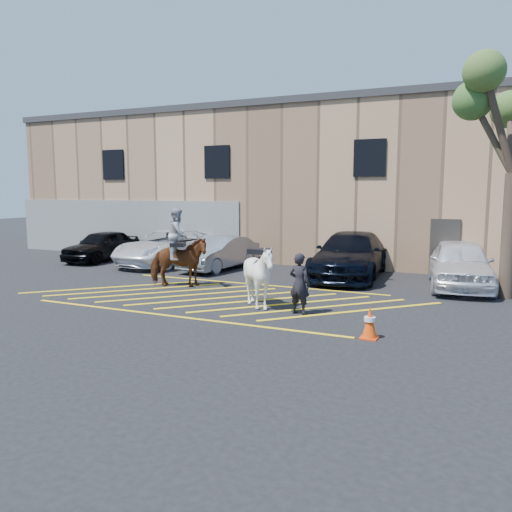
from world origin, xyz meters
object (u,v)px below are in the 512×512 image
at_px(car_silver_sedan, 220,253).
at_px(car_white_suv, 460,264).
at_px(car_white_pickup, 169,247).
at_px(car_blue_suv, 350,255).
at_px(traffic_cone, 370,322).
at_px(handler, 300,284).
at_px(car_black_suv, 102,246).
at_px(saddled_white, 259,276).
at_px(mounted_bay, 178,255).

relative_size(car_silver_sedan, car_white_suv, 0.86).
bearing_deg(car_white_pickup, car_white_suv, 3.37).
distance_m(car_blue_suv, car_white_suv, 3.96).
bearing_deg(traffic_cone, handler, 145.92).
relative_size(car_black_suv, saddled_white, 2.32).
relative_size(car_white_pickup, mounted_bay, 2.08).
relative_size(car_white_pickup, handler, 3.39).
distance_m(handler, saddled_white, 1.26).
bearing_deg(car_black_suv, car_white_pickup, 2.38).
height_order(car_blue_suv, mounted_bay, mounted_bay).
distance_m(handler, mounted_bay, 5.43).
xyz_separation_m(car_black_suv, traffic_cone, (14.09, -7.48, -0.35)).
height_order(car_white_suv, mounted_bay, mounted_bay).
bearing_deg(car_white_suv, traffic_cone, -108.79).
height_order(handler, mounted_bay, mounted_bay).
bearing_deg(car_white_suv, car_white_pickup, 171.22).
bearing_deg(mounted_bay, car_white_pickup, 127.33).
xyz_separation_m(saddled_white, traffic_cone, (3.41, -1.64, -0.55)).
bearing_deg(car_black_suv, car_silver_sedan, -2.40).
height_order(car_white_pickup, saddled_white, saddled_white).
height_order(car_silver_sedan, traffic_cone, car_silver_sedan).
relative_size(car_blue_suv, saddled_white, 3.21).
bearing_deg(car_white_pickup, handler, -30.98).
bearing_deg(car_silver_sedan, saddled_white, -46.19).
xyz_separation_m(car_white_pickup, car_silver_sedan, (2.76, -0.34, -0.09)).
distance_m(mounted_bay, saddled_white, 4.21).
bearing_deg(mounted_bay, car_blue_suv, 41.68).
bearing_deg(mounted_bay, car_silver_sedan, 97.42).
relative_size(car_white_suv, handler, 2.93).
bearing_deg(car_black_suv, mounted_bay, -32.02).
distance_m(car_white_pickup, car_blue_suv, 8.19).
bearing_deg(car_silver_sedan, mounted_bay, -75.82).
height_order(car_silver_sedan, mounted_bay, mounted_bay).
bearing_deg(car_silver_sedan, car_white_pickup, 179.65).
height_order(car_black_suv, traffic_cone, car_black_suv).
height_order(car_blue_suv, handler, car_blue_suv).
xyz_separation_m(handler, traffic_cone, (2.16, -1.46, -0.46)).
bearing_deg(mounted_bay, traffic_cone, -25.36).
bearing_deg(saddled_white, traffic_cone, -25.70).
bearing_deg(car_white_pickup, car_black_suv, -170.24).
distance_m(car_silver_sedan, mounted_bay, 4.01).
relative_size(car_white_pickup, car_silver_sedan, 1.35).
bearing_deg(car_white_suv, saddled_white, -138.35).
xyz_separation_m(mounted_bay, traffic_cone, (7.22, -3.42, -0.72)).
height_order(car_white_suv, traffic_cone, car_white_suv).
height_order(car_white_pickup, mounted_bay, mounted_bay).
bearing_deg(car_white_pickup, mounted_bay, -46.77).
height_order(handler, saddled_white, saddled_white).
bearing_deg(handler, traffic_cone, 156.49).
bearing_deg(handler, mounted_bay, -10.60).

